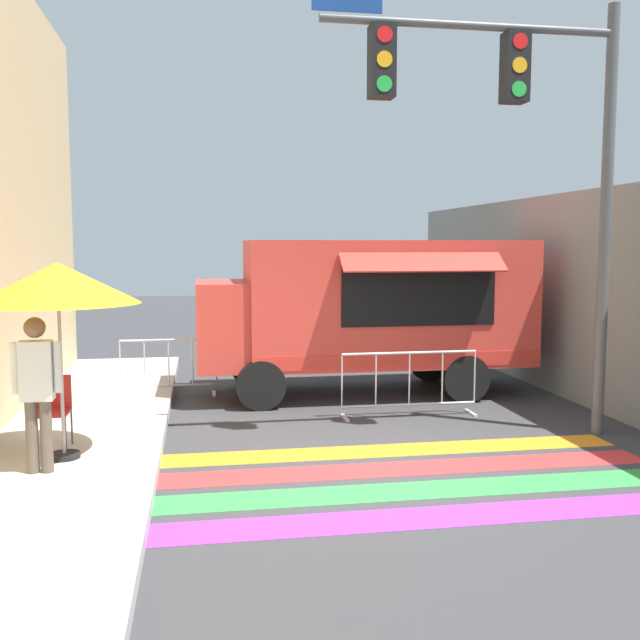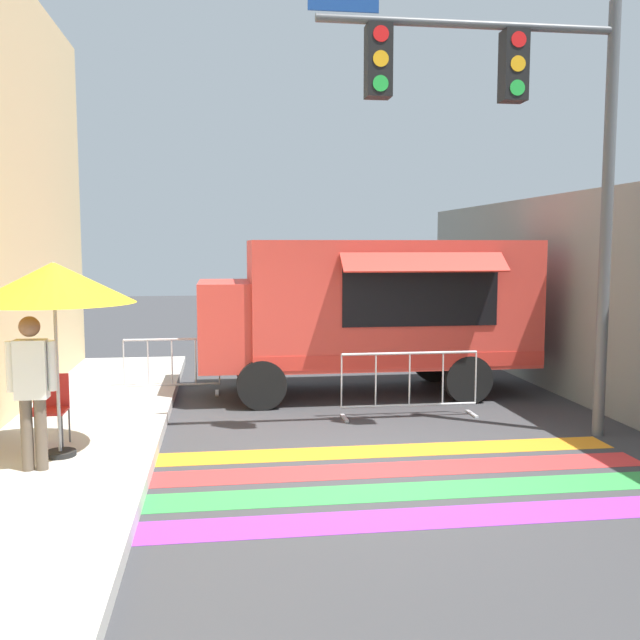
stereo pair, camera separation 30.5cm
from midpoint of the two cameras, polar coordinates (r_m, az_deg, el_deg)
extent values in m
plane|color=#38383A|center=(8.70, 6.15, -11.76)|extent=(60.00, 60.00, 0.00)
cube|color=gray|center=(12.67, 21.22, 1.65)|extent=(0.20, 16.00, 3.55)
cube|color=purple|center=(7.28, 9.24, -15.38)|extent=(6.40, 0.56, 0.01)
cube|color=green|center=(7.97, 7.58, -13.45)|extent=(6.40, 0.56, 0.01)
cube|color=red|center=(8.66, 6.21, -11.82)|extent=(6.40, 0.56, 0.01)
cube|color=orange|center=(9.37, 5.06, -10.43)|extent=(6.40, 0.56, 0.01)
cube|color=#D13D33|center=(12.72, 6.16, 1.47)|extent=(4.91, 2.12, 2.16)
cube|color=#D13D33|center=(12.39, -4.95, -0.26)|extent=(1.73, 1.95, 1.46)
cube|color=#1E232D|center=(12.34, -8.75, 1.36)|extent=(0.06, 1.69, 0.55)
cube|color=black|center=(11.75, 8.81, 1.86)|extent=(2.60, 0.03, 0.97)
cube|color=red|center=(11.53, 9.15, 4.59)|extent=(2.70, 0.43, 0.31)
cube|color=red|center=(11.81, 7.37, -3.29)|extent=(4.91, 0.01, 0.24)
cylinder|color=black|center=(11.57, -3.93, -5.19)|extent=(0.81, 0.22, 0.81)
cylinder|color=black|center=(13.49, -4.51, -3.60)|extent=(0.81, 0.22, 0.81)
cylinder|color=black|center=(12.30, 12.45, -4.65)|extent=(0.81, 0.22, 0.81)
cylinder|color=black|center=(14.12, 9.70, -3.23)|extent=(0.81, 0.22, 0.81)
cylinder|color=#515456|center=(10.57, 22.70, 7.05)|extent=(0.16, 0.16, 5.86)
cylinder|color=#515456|center=(10.11, 12.78, 22.07)|extent=(3.99, 0.11, 0.11)
cube|color=black|center=(10.17, 16.11, 18.92)|extent=(0.32, 0.28, 0.90)
cylinder|color=red|center=(10.12, 16.50, 20.73)|extent=(0.20, 0.02, 0.20)
cylinder|color=#F2A519|center=(10.05, 16.45, 19.08)|extent=(0.20, 0.02, 0.20)
cylinder|color=green|center=(9.98, 16.40, 17.40)|extent=(0.20, 0.02, 0.20)
cube|color=black|center=(9.62, 5.65, 19.89)|extent=(0.32, 0.28, 0.90)
cylinder|color=red|center=(9.56, 5.88, 21.83)|extent=(0.20, 0.02, 0.20)
cylinder|color=#F2A519|center=(9.48, 5.86, 20.09)|extent=(0.20, 0.02, 0.20)
cylinder|color=green|center=(9.42, 5.84, 18.32)|extent=(0.20, 0.02, 0.20)
cube|color=navy|center=(9.74, 2.87, 24.21)|extent=(0.90, 0.02, 0.28)
cylinder|color=black|center=(9.04, -19.13, -10.06)|extent=(0.36, 0.36, 0.06)
cylinder|color=#B2B2B7|center=(8.80, -19.38, -3.06)|extent=(0.04, 0.04, 2.29)
cone|color=yellow|center=(8.71, -19.59, 2.84)|extent=(1.85, 1.85, 0.48)
cylinder|color=#4C4C51|center=(9.26, -21.57, -8.55)|extent=(0.02, 0.02, 0.44)
cylinder|color=#4C4C51|center=(9.18, -19.02, -8.60)|extent=(0.02, 0.02, 0.44)
cylinder|color=#4C4C51|center=(9.66, -20.99, -7.94)|extent=(0.02, 0.02, 0.44)
cylinder|color=#4C4C51|center=(9.57, -18.55, -7.98)|extent=(0.02, 0.02, 0.44)
cube|color=#B22626|center=(9.36, -20.08, -6.88)|extent=(0.44, 0.44, 0.03)
cube|color=#B22626|center=(9.51, -19.87, -5.30)|extent=(0.44, 0.03, 0.42)
cylinder|color=brown|center=(8.51, -21.45, -8.54)|extent=(0.13, 0.13, 0.81)
cylinder|color=brown|center=(8.48, -20.45, -8.56)|extent=(0.13, 0.13, 0.81)
cube|color=silver|center=(8.35, -21.14, -3.70)|extent=(0.34, 0.20, 0.65)
cylinder|color=silver|center=(8.40, -22.61, -3.48)|extent=(0.09, 0.09, 0.55)
cylinder|color=silver|center=(8.30, -19.66, -3.47)|extent=(0.09, 0.09, 0.55)
sphere|color=brown|center=(8.29, -21.26, -0.50)|extent=(0.23, 0.23, 0.23)
cylinder|color=#B7BABF|center=(11.05, 7.99, -2.65)|extent=(2.13, 0.04, 0.04)
cylinder|color=#B7BABF|center=(11.20, 7.93, -6.77)|extent=(2.13, 0.04, 0.04)
cylinder|color=#B7BABF|center=(10.88, 2.54, -4.91)|extent=(0.02, 0.02, 0.81)
cylinder|color=#B7BABF|center=(10.99, 5.28, -4.82)|extent=(0.02, 0.02, 0.81)
cylinder|color=#B7BABF|center=(11.12, 7.96, -4.72)|extent=(0.02, 0.02, 0.81)
cylinder|color=#B7BABF|center=(11.28, 10.57, -4.62)|extent=(0.02, 0.02, 0.81)
cylinder|color=#B7BABF|center=(11.46, 13.10, -4.51)|extent=(0.02, 0.02, 0.81)
cube|color=#B7BABF|center=(11.01, 2.78, -7.84)|extent=(0.06, 0.44, 0.03)
cube|color=#B7BABF|center=(11.56, 12.80, -7.33)|extent=(0.06, 0.44, 0.03)
cylinder|color=#B7BABF|center=(12.79, -11.13, -1.53)|extent=(1.66, 0.04, 0.04)
cylinder|color=#B7BABF|center=(12.92, -11.06, -5.12)|extent=(1.66, 0.04, 0.04)
cylinder|color=#B7BABF|center=(12.92, -14.77, -3.37)|extent=(0.02, 0.02, 0.81)
cylinder|color=#B7BABF|center=(12.88, -12.94, -3.35)|extent=(0.02, 0.02, 0.81)
cylinder|color=#B7BABF|center=(12.85, -11.09, -3.33)|extent=(0.02, 0.02, 0.81)
cylinder|color=#B7BABF|center=(12.83, -9.24, -3.31)|extent=(0.02, 0.02, 0.81)
cylinder|color=#B7BABF|center=(12.83, -7.39, -3.28)|extent=(0.02, 0.02, 0.81)
cube|color=#B7BABF|center=(13.02, -14.48, -5.87)|extent=(0.06, 0.44, 0.03)
cube|color=#B7BABF|center=(12.93, -7.58, -5.81)|extent=(0.06, 0.44, 0.03)
camera|label=1|loc=(0.15, -89.20, 0.08)|focal=40.00mm
camera|label=2|loc=(0.15, 90.80, -0.08)|focal=40.00mm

